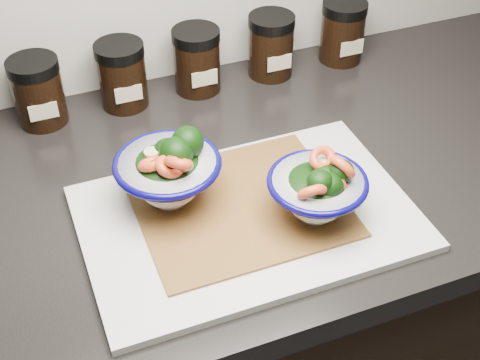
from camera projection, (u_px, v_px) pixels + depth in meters
name	position (u px, v px, depth m)	size (l,w,h in m)	color
countertop	(206.00, 190.00, 1.00)	(3.50, 0.60, 0.04)	black
cutting_board	(248.00, 218.00, 0.92)	(0.45, 0.30, 0.01)	beige
bamboo_mat	(240.00, 205.00, 0.93)	(0.28, 0.24, 0.00)	brown
bowl_left	(170.00, 171.00, 0.90)	(0.15, 0.15, 0.11)	white
bowl_right	(318.00, 190.00, 0.88)	(0.14, 0.14, 0.11)	white
spice_jar_a	(38.00, 92.00, 1.07)	(0.08, 0.08, 0.11)	black
spice_jar_b	(122.00, 75.00, 1.11)	(0.08, 0.08, 0.11)	black
spice_jar_c	(197.00, 60.00, 1.14)	(0.08, 0.08, 0.11)	black
spice_jar_d	(271.00, 45.00, 1.18)	(0.08, 0.08, 0.11)	black
spice_jar_e	(342.00, 31.00, 1.22)	(0.08, 0.08, 0.11)	black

